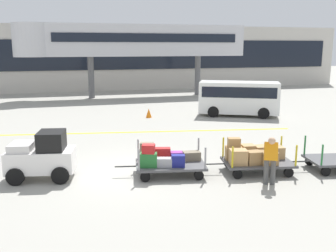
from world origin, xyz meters
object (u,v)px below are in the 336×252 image
object	(u,v)px
baggage_handler	(271,158)
shuttle_van	(239,96)
baggage_cart_middle	(254,156)
safety_cone_near	(149,113)
baggage_cart_lead	(166,160)
baggage_tug	(42,157)

from	to	relation	value
baggage_handler	shuttle_van	size ratio (longest dim) A/B	0.30
baggage_cart_middle	safety_cone_near	bearing A→B (deg)	96.06
baggage_cart_middle	shuttle_van	xyz separation A→B (m)	(4.37, 10.24, 0.68)
safety_cone_near	baggage_cart_lead	bearing A→B (deg)	-99.62
baggage_cart_middle	shuttle_van	size ratio (longest dim) A/B	0.60
baggage_cart_lead	shuttle_van	size ratio (longest dim) A/B	0.60
baggage_tug	baggage_cart_middle	size ratio (longest dim) A/B	0.73
baggage_cart_lead	baggage_handler	bearing A→B (deg)	-31.88
baggage_cart_lead	safety_cone_near	xyz separation A→B (m)	(1.79, 10.53, -0.25)
baggage_cart_middle	safety_cone_near	size ratio (longest dim) A/B	5.60
baggage_cart_lead	shuttle_van	bearing A→B (deg)	52.99
baggage_cart_lead	baggage_cart_middle	size ratio (longest dim) A/B	1.00
baggage_handler	safety_cone_near	world-z (taller)	baggage_handler
baggage_cart_lead	baggage_cart_middle	bearing A→B (deg)	-10.03
baggage_cart_middle	shuttle_van	distance (m)	11.15
baggage_tug	shuttle_van	distance (m)	14.46
baggage_tug	baggage_cart_middle	bearing A→B (deg)	-10.01
baggage_tug	baggage_handler	bearing A→B (deg)	-19.93
baggage_cart_middle	shuttle_van	world-z (taller)	shuttle_van
baggage_cart_lead	baggage_handler	distance (m)	3.37
baggage_cart_middle	safety_cone_near	world-z (taller)	baggage_cart_middle
baggage_cart_middle	baggage_handler	world-z (taller)	baggage_handler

